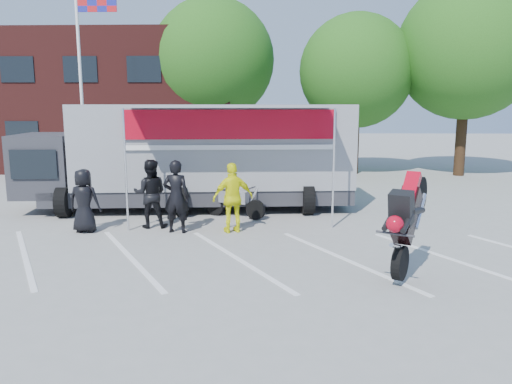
# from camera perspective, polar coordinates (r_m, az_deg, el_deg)

# --- Properties ---
(ground) EXTENTS (100.00, 100.00, 0.00)m
(ground) POSITION_cam_1_polar(r_m,az_deg,el_deg) (10.29, -3.72, -9.24)
(ground) COLOR gray
(ground) RESTS_ON ground
(parking_bay_lines) EXTENTS (18.09, 13.33, 0.01)m
(parking_bay_lines) POSITION_cam_1_polar(r_m,az_deg,el_deg) (11.23, -3.23, -7.54)
(parking_bay_lines) COLOR white
(parking_bay_lines) RESTS_ON ground
(office_building) EXTENTS (18.00, 8.00, 7.00)m
(office_building) POSITION_cam_1_polar(r_m,az_deg,el_deg) (29.76, -20.11, 9.61)
(office_building) COLOR #4D1B19
(office_building) RESTS_ON ground
(flagpole) EXTENTS (1.61, 0.12, 8.00)m
(flagpole) POSITION_cam_1_polar(r_m,az_deg,el_deg) (21.01, -18.85, 14.02)
(flagpole) COLOR white
(flagpole) RESTS_ON ground
(tree_left) EXTENTS (6.12, 6.12, 8.64)m
(tree_left) POSITION_cam_1_polar(r_m,az_deg,el_deg) (25.93, -4.93, 14.78)
(tree_left) COLOR #382314
(tree_left) RESTS_ON ground
(tree_mid) EXTENTS (5.44, 5.44, 7.68)m
(tree_mid) POSITION_cam_1_polar(r_m,az_deg,el_deg) (25.05, 11.38, 13.37)
(tree_mid) COLOR #382314
(tree_mid) RESTS_ON ground
(tree_right) EXTENTS (6.46, 6.46, 9.12)m
(tree_right) POSITION_cam_1_polar(r_m,az_deg,el_deg) (25.92, 22.99, 14.74)
(tree_right) COLOR #382314
(tree_right) RESTS_ON ground
(transporter_truck) EXTENTS (11.01, 5.98, 3.38)m
(transporter_truck) POSITION_cam_1_polar(r_m,az_deg,el_deg) (16.49, -6.36, -1.92)
(transporter_truck) COLOR gray
(transporter_truck) RESTS_ON ground
(parked_motorcycle) EXTENTS (2.11, 1.44, 1.06)m
(parked_motorcycle) POSITION_cam_1_polar(r_m,az_deg,el_deg) (15.17, -2.40, -2.92)
(parked_motorcycle) COLOR #B6B6BB
(parked_motorcycle) RESTS_ON ground
(stunt_bike_rider) EXTENTS (1.73, 2.09, 2.23)m
(stunt_bike_rider) POSITION_cam_1_polar(r_m,az_deg,el_deg) (10.73, 17.18, -8.86)
(stunt_bike_rider) COLOR black
(stunt_bike_rider) RESTS_ON ground
(spectator_leather_a) EXTENTS (0.87, 0.60, 1.71)m
(spectator_leather_a) POSITION_cam_1_polar(r_m,az_deg,el_deg) (14.04, -19.05, -0.95)
(spectator_leather_a) COLOR black
(spectator_leather_a) RESTS_ON ground
(spectator_leather_b) EXTENTS (0.76, 0.54, 1.95)m
(spectator_leather_b) POSITION_cam_1_polar(r_m,az_deg,el_deg) (13.38, -9.11, -0.51)
(spectator_leather_b) COLOR black
(spectator_leather_b) RESTS_ON ground
(spectator_leather_c) EXTENTS (1.00, 0.81, 1.90)m
(spectator_leather_c) POSITION_cam_1_polar(r_m,az_deg,el_deg) (14.08, -11.99, -0.19)
(spectator_leather_c) COLOR black
(spectator_leather_c) RESTS_ON ground
(spectator_hivis) EXTENTS (1.19, 0.82, 1.87)m
(spectator_hivis) POSITION_cam_1_polar(r_m,az_deg,el_deg) (13.25, -2.65, -0.67)
(spectator_hivis) COLOR #FCFF0D
(spectator_hivis) RESTS_ON ground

